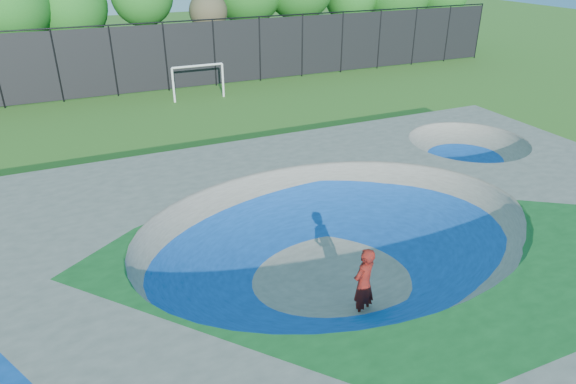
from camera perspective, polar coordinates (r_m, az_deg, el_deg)
name	(u,v)px	position (r m, az deg, el deg)	size (l,w,h in m)	color
ground	(336,271)	(14.35, 5.38, -8.68)	(120.00, 120.00, 0.00)	#31641B
skate_deck	(337,247)	(13.94, 5.50, -6.15)	(22.00, 14.00, 1.50)	gray
skater	(364,284)	(12.34, 8.40, -10.03)	(0.68, 0.45, 1.88)	red
skateboard	(361,314)	(12.90, 8.13, -13.31)	(0.78, 0.22, 0.05)	black
soccer_goal	(198,76)	(30.14, -9.96, 12.62)	(3.00, 0.12, 1.98)	silver
fence	(166,56)	(32.32, -13.45, 14.52)	(48.09, 0.09, 4.04)	black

